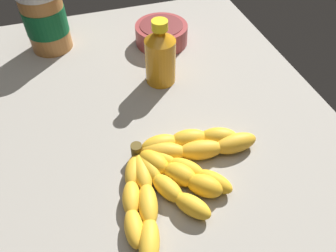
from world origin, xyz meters
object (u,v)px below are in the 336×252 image
Objects in this scene: banana_bunch at (176,169)px; peanut_butter_jar at (45,19)px; honey_bottle at (160,55)px; small_bowl at (162,34)px.

banana_bunch is 49.23cm from peanut_butter_jar.
small_bowl is (14.26, -4.51, -3.97)cm from honey_bottle.
peanut_butter_jar is 1.06× the size of honey_bottle.
banana_bunch is 1.85× the size of honey_bottle.
banana_bunch is 1.74× the size of peanut_butter_jar.
peanut_butter_jar reaches higher than honey_bottle.
honey_bottle is (-20.58, -21.97, -1.09)cm from peanut_butter_jar.
honey_bottle is (25.20, -4.90, 4.90)cm from banana_bunch.
honey_bottle is 15.47cm from small_bowl.
banana_bunch is at bearing -159.55° from peanut_butter_jar.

